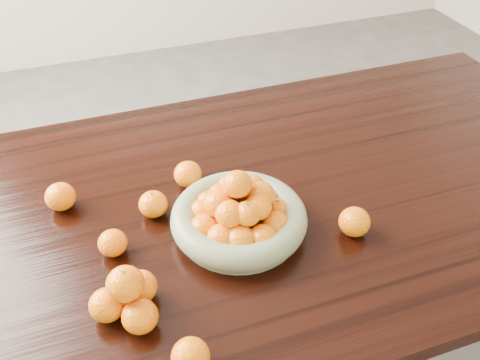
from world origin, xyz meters
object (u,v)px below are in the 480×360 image
object	(u,v)px
dining_table	(251,224)
fruit_bowl	(239,215)
loose_orange_0	(153,204)
orange_pyramid	(128,297)

from	to	relation	value
dining_table	fruit_bowl	world-z (taller)	fruit_bowl
fruit_bowl	loose_orange_0	size ratio (longest dim) A/B	4.53
fruit_bowl	loose_orange_0	xyz separation A→B (m)	(-0.17, 0.12, -0.01)
orange_pyramid	loose_orange_0	xyz separation A→B (m)	(0.10, 0.26, -0.02)
dining_table	fruit_bowl	bearing A→B (deg)	-125.09
fruit_bowl	orange_pyramid	bearing A→B (deg)	-151.66
fruit_bowl	dining_table	bearing A→B (deg)	54.91
orange_pyramid	dining_table	bearing A→B (deg)	35.48
dining_table	loose_orange_0	xyz separation A→B (m)	(-0.24, 0.02, 0.12)
orange_pyramid	loose_orange_0	world-z (taller)	orange_pyramid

